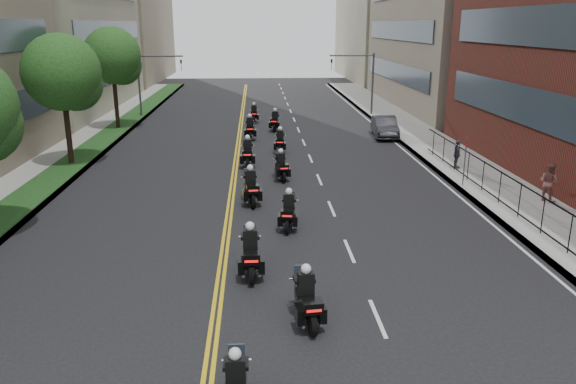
% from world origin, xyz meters
% --- Properties ---
extents(sidewalk_right, '(4.00, 90.00, 0.15)m').
position_xyz_m(sidewalk_right, '(12.00, 25.00, 0.07)').
color(sidewalk_right, gray).
rests_on(sidewalk_right, ground).
extents(sidewalk_left, '(4.00, 90.00, 0.15)m').
position_xyz_m(sidewalk_left, '(-12.00, 25.00, 0.07)').
color(sidewalk_left, gray).
rests_on(sidewalk_left, ground).
extents(grass_strip, '(2.00, 90.00, 0.04)m').
position_xyz_m(grass_strip, '(-11.20, 25.00, 0.17)').
color(grass_strip, '#143915').
rests_on(grass_strip, sidewalk_left).
extents(iron_fence, '(0.05, 28.00, 1.50)m').
position_xyz_m(iron_fence, '(11.00, 12.00, 0.90)').
color(iron_fence, black).
rests_on(iron_fence, sidewalk_right).
extents(street_trees, '(4.40, 38.40, 7.98)m').
position_xyz_m(street_trees, '(-11.05, 18.61, 5.13)').
color(street_trees, black).
rests_on(street_trees, ground).
extents(traffic_signal_right, '(4.09, 0.20, 5.60)m').
position_xyz_m(traffic_signal_right, '(9.54, 42.00, 3.70)').
color(traffic_signal_right, '#3F3F44').
rests_on(traffic_signal_right, ground).
extents(traffic_signal_left, '(4.09, 0.20, 5.60)m').
position_xyz_m(traffic_signal_left, '(-9.54, 42.00, 3.70)').
color(traffic_signal_left, '#3F3F44').
rests_on(traffic_signal_left, ground).
extents(motorcycle_1, '(0.67, 2.33, 1.72)m').
position_xyz_m(motorcycle_1, '(1.14, 4.92, 0.68)').
color(motorcycle_1, black).
rests_on(motorcycle_1, ground).
extents(motorcycle_2, '(0.58, 2.48, 1.83)m').
position_xyz_m(motorcycle_2, '(-0.45, 8.18, 0.72)').
color(motorcycle_2, black).
rests_on(motorcycle_2, ground).
extents(motorcycle_3, '(0.69, 2.28, 1.69)m').
position_xyz_m(motorcycle_3, '(1.09, 12.59, 0.67)').
color(motorcycle_3, black).
rests_on(motorcycle_3, ground).
extents(motorcycle_4, '(0.73, 2.49, 1.84)m').
position_xyz_m(motorcycle_4, '(-0.48, 16.04, 0.73)').
color(motorcycle_4, black).
rests_on(motorcycle_4, ground).
extents(motorcycle_5, '(0.69, 2.27, 1.68)m').
position_xyz_m(motorcycle_5, '(1.13, 20.19, 0.66)').
color(motorcycle_5, black).
rests_on(motorcycle_5, ground).
extents(motorcycle_6, '(0.58, 2.53, 1.87)m').
position_xyz_m(motorcycle_6, '(-0.70, 23.23, 0.74)').
color(motorcycle_6, black).
rests_on(motorcycle_6, ground).
extents(motorcycle_7, '(0.59, 2.28, 1.68)m').
position_xyz_m(motorcycle_7, '(1.38, 26.99, 0.66)').
color(motorcycle_7, black).
rests_on(motorcycle_7, ground).
extents(motorcycle_8, '(0.59, 2.52, 1.86)m').
position_xyz_m(motorcycle_8, '(-0.62, 31.44, 0.73)').
color(motorcycle_8, black).
rests_on(motorcycle_8, ground).
extents(motorcycle_9, '(0.73, 2.41, 1.78)m').
position_xyz_m(motorcycle_9, '(1.32, 34.77, 0.70)').
color(motorcycle_9, black).
rests_on(motorcycle_9, ground).
extents(motorcycle_10, '(0.52, 2.28, 1.68)m').
position_xyz_m(motorcycle_10, '(-0.33, 38.92, 0.66)').
color(motorcycle_10, black).
rests_on(motorcycle_10, ground).
extents(parked_sedan, '(2.01, 4.74, 1.52)m').
position_xyz_m(parked_sedan, '(9.40, 31.70, 0.76)').
color(parked_sedan, black).
rests_on(parked_sedan, ground).
extents(pedestrian_b, '(1.05, 1.11, 1.82)m').
position_xyz_m(pedestrian_b, '(13.38, 15.15, 1.06)').
color(pedestrian_b, brown).
rests_on(pedestrian_b, sidewalk_right).
extents(pedestrian_c, '(0.46, 0.98, 1.63)m').
position_xyz_m(pedestrian_c, '(11.28, 21.50, 0.97)').
color(pedestrian_c, '#3D3E44').
rests_on(pedestrian_c, sidewalk_right).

